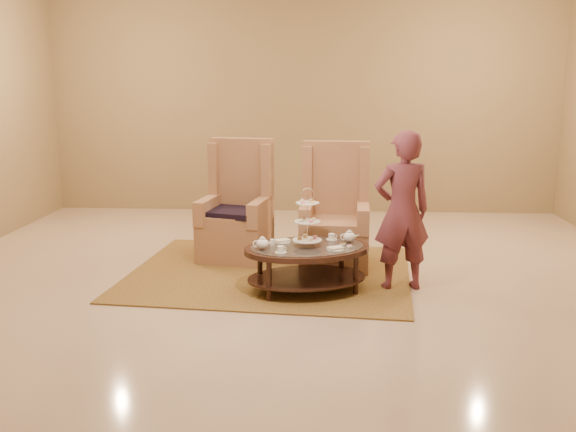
# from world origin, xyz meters

# --- Properties ---
(ground) EXTENTS (8.00, 8.00, 0.00)m
(ground) POSITION_xyz_m (0.00, 0.00, 0.00)
(ground) COLOR #CAAE96
(ground) RESTS_ON ground
(ceiling) EXTENTS (8.00, 8.00, 0.02)m
(ceiling) POSITION_xyz_m (0.00, 0.00, 0.00)
(ceiling) COLOR silver
(ceiling) RESTS_ON ground
(wall_back) EXTENTS (8.00, 0.04, 3.50)m
(wall_back) POSITION_xyz_m (0.00, 4.00, 1.75)
(wall_back) COLOR #8E754D
(wall_back) RESTS_ON ground
(rug) EXTENTS (3.23, 2.77, 0.02)m
(rug) POSITION_xyz_m (-0.22, 0.51, 0.01)
(rug) COLOR olive
(rug) RESTS_ON ground
(tea_table) EXTENTS (1.46, 1.20, 1.05)m
(tea_table) POSITION_xyz_m (0.20, -0.09, 0.38)
(tea_table) COLOR black
(tea_table) RESTS_ON ground
(armchair_left) EXTENTS (0.87, 0.89, 1.40)m
(armchair_left) POSITION_xyz_m (-0.67, 1.15, 0.48)
(armchair_left) COLOR #A7714E
(armchair_left) RESTS_ON ground
(armchair_right) EXTENTS (0.78, 0.81, 1.40)m
(armchair_right) POSITION_xyz_m (0.48, 0.90, 0.47)
(armchair_right) COLOR #A7714E
(armchair_right) RESTS_ON ground
(person) EXTENTS (0.66, 0.51, 1.61)m
(person) POSITION_xyz_m (1.14, 0.07, 0.80)
(person) COLOR brown
(person) RESTS_ON ground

